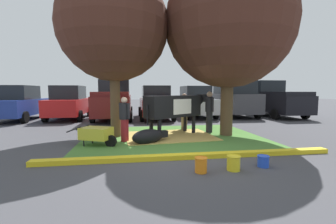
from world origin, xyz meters
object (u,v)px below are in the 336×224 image
object	(u,v)px
person_handler	(184,111)
sedan_blue	(19,103)
wheelbarrow	(97,134)
bucket_yellow	(233,163)
sedan_silver	(195,102)
pickup_truck_black	(272,100)
shade_tree_left	(114,26)
person_visitor_near	(209,111)
cow_holstein	(175,107)
shade_tree_right	(229,24)
bucket_orange	(201,164)
person_visitor_far	(125,118)
pickup_truck_maroon	(114,101)
calf_lying	(149,136)
bucket_blue	(263,161)
suv_dark_grey	(233,97)
hatchback_white	(155,103)
sedan_red	(69,103)

from	to	relation	value
person_handler	sedan_blue	size ratio (longest dim) A/B	0.36
wheelbarrow	bucket_yellow	world-z (taller)	wheelbarrow
sedan_silver	pickup_truck_black	distance (m)	5.36
shade_tree_left	person_visitor_near	bearing A→B (deg)	4.68
cow_holstein	bucket_yellow	size ratio (longest dim) A/B	8.83
shade_tree_right	bucket_orange	size ratio (longest dim) A/B	20.15
pickup_truck_black	shade_tree_right	bearing A→B (deg)	-134.19
person_visitor_far	pickup_truck_maroon	distance (m)	6.75
wheelbarrow	bucket_yellow	size ratio (longest dim) A/B	4.87
calf_lying	sedan_silver	xyz separation A→B (m)	(3.53, 7.25, 0.75)
bucket_blue	sedan_silver	distance (m)	9.98
person_visitor_near	pickup_truck_maroon	xyz separation A→B (m)	(-4.24, 5.49, 0.21)
cow_holstein	wheelbarrow	world-z (taller)	cow_holstein
shade_tree_left	suv_dark_grey	world-z (taller)	shade_tree_left
shade_tree_right	pickup_truck_black	bearing A→B (deg)	45.81
wheelbarrow	hatchback_white	distance (m)	7.31
calf_lying	bucket_blue	distance (m)	3.57
cow_holstein	pickup_truck_maroon	size ratio (longest dim) A/B	0.53
bucket_blue	suv_dark_grey	distance (m)	10.66
sedan_blue	pickup_truck_maroon	bearing A→B (deg)	-0.18
bucket_blue	shade_tree_right	bearing A→B (deg)	79.89
wheelbarrow	suv_dark_grey	size ratio (longest dim) A/B	0.34
shade_tree_right	bucket_blue	size ratio (longest dim) A/B	24.20
sedan_silver	cow_holstein	bearing A→B (deg)	-112.04
bucket_orange	bucket_yellow	distance (m)	0.73
person_handler	pickup_truck_black	distance (m)	8.51
shade_tree_left	pickup_truck_maroon	size ratio (longest dim) A/B	1.11
sedan_blue	pickup_truck_maroon	size ratio (longest dim) A/B	0.81
sedan_red	suv_dark_grey	size ratio (longest dim) A/B	0.96
person_visitor_far	shade_tree_right	bearing A→B (deg)	8.34
person_visitor_far	suv_dark_grey	world-z (taller)	suv_dark_grey
person_visitor_near	bucket_yellow	size ratio (longest dim) A/B	5.22
shade_tree_right	calf_lying	size ratio (longest dim) A/B	5.02
bucket_orange	hatchback_white	size ratio (longest dim) A/B	0.07
pickup_truck_black	wheelbarrow	bearing A→B (deg)	-146.18
person_handler	person_visitor_near	size ratio (longest dim) A/B	0.95
cow_holstein	calf_lying	distance (m)	1.92
person_visitor_near	bucket_yellow	distance (m)	4.51
pickup_truck_maroon	pickup_truck_black	world-z (taller)	same
suv_dark_grey	shade_tree_left	bearing A→B (deg)	-140.83
person_handler	bucket_yellow	distance (m)	5.19
person_visitor_near	pickup_truck_maroon	world-z (taller)	pickup_truck_maroon
shade_tree_right	hatchback_white	world-z (taller)	shade_tree_right
hatchback_white	person_handler	bearing A→B (deg)	-79.26
person_visitor_near	bucket_blue	bearing A→B (deg)	-92.46
bucket_orange	shade_tree_right	bearing A→B (deg)	60.25
person_handler	person_visitor_far	xyz separation A→B (m)	(-2.48, -1.99, -0.05)
pickup_truck_maroon	suv_dark_grey	bearing A→B (deg)	1.27
calf_lying	pickup_truck_black	xyz separation A→B (m)	(8.88, 6.96, 0.88)
hatchback_white	pickup_truck_maroon	bearing A→B (deg)	173.35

